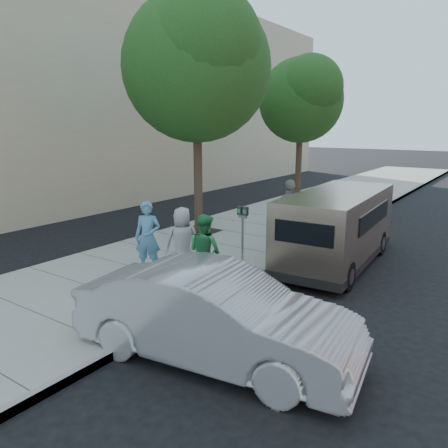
{
  "coord_description": "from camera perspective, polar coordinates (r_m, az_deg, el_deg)",
  "views": [
    {
      "loc": [
        6.49,
        -8.8,
        3.64
      ],
      "look_at": [
        0.14,
        0.36,
        1.1
      ],
      "focal_mm": 35.0,
      "sensor_mm": 36.0,
      "label": 1
    }
  ],
  "objects": [
    {
      "name": "sidewalk",
      "position": [
        12.09,
        -5.45,
        -4.36
      ],
      "size": [
        5.0,
        60.0,
        0.15
      ],
      "primitive_type": "cube",
      "color": "gray",
      "rests_on": "ground"
    },
    {
      "name": "curb_face",
      "position": [
        10.76,
        4.62,
        -6.56
      ],
      "size": [
        0.12,
        60.0,
        0.16
      ],
      "primitive_type": "cube",
      "color": "gray",
      "rests_on": "ground"
    },
    {
      "name": "person_gray_shirt",
      "position": [
        10.19,
        -5.43,
        -2.37
      ],
      "size": [
        0.94,
        0.94,
        1.65
      ],
      "primitive_type": "imported",
      "rotation": [
        0.0,
        0.0,
        3.93
      ],
      "color": "gray",
      "rests_on": "sidewalk"
    },
    {
      "name": "sedan",
      "position": [
        6.92,
        -1.09,
        -11.9
      ],
      "size": [
        4.69,
        2.18,
        1.49
      ],
      "primitive_type": "imported",
      "rotation": [
        0.0,
        0.0,
        1.71
      ],
      "color": "#A4A6AB",
      "rests_on": "ground"
    },
    {
      "name": "ground",
      "position": [
        11.53,
        -1.62,
        -5.57
      ],
      "size": [
        120.0,
        120.0,
        0.0
      ],
      "primitive_type": "plane",
      "color": "black",
      "rests_on": "ground"
    },
    {
      "name": "person_striped_polo",
      "position": [
        12.36,
        8.63,
        1.12
      ],
      "size": [
        1.17,
        1.2,
        2.02
      ],
      "primitive_type": "imported",
      "rotation": [
        0.0,
        0.0,
        3.97
      ],
      "color": "gray",
      "rests_on": "sidewalk"
    },
    {
      "name": "tree_far",
      "position": [
        20.77,
        10.16,
        16.09
      ],
      "size": [
        3.92,
        3.8,
        6.49
      ],
      "color": "black",
      "rests_on": "sidewalk"
    },
    {
      "name": "parking_meter",
      "position": [
        11.28,
        2.44,
        0.31
      ],
      "size": [
        0.3,
        0.11,
        1.44
      ],
      "rotation": [
        0.0,
        0.0,
        0.01
      ],
      "color": "gray",
      "rests_on": "sidewalk"
    },
    {
      "name": "person_officer",
      "position": [
        10.6,
        -9.92,
        -1.69
      ],
      "size": [
        0.75,
        0.65,
        1.73
      ],
      "primitive_type": "imported",
      "rotation": [
        0.0,
        0.0,
        0.46
      ],
      "color": "#5187AC",
      "rests_on": "sidewalk"
    },
    {
      "name": "person_green_shirt",
      "position": [
        9.43,
        -2.54,
        -3.6
      ],
      "size": [
        0.88,
        0.73,
        1.65
      ],
      "primitive_type": "imported",
      "rotation": [
        0.0,
        0.0,
        2.99
      ],
      "color": "#2B8545",
      "rests_on": "sidewalk"
    },
    {
      "name": "near_building",
      "position": [
        21.46,
        -25.92,
        15.24
      ],
      "size": [
        8.0,
        44.0,
        10.0
      ],
      "primitive_type": "cube",
      "color": "tan",
      "rests_on": "ground"
    },
    {
      "name": "tree_near",
      "position": [
        14.34,
        -3.45,
        20.46
      ],
      "size": [
        4.62,
        4.6,
        7.53
      ],
      "color": "black",
      "rests_on": "sidewalk"
    },
    {
      "name": "van",
      "position": [
        11.86,
        14.67,
        -0.28
      ],
      "size": [
        2.05,
        5.36,
        1.95
      ],
      "rotation": [
        0.0,
        0.0,
        0.06
      ],
      "color": "tan",
      "rests_on": "ground"
    }
  ]
}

